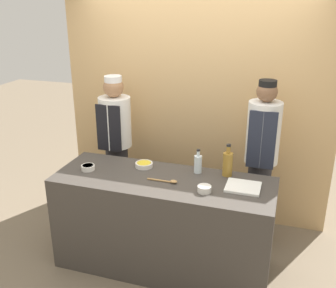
{
  "coord_description": "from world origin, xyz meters",
  "views": [
    {
      "loc": [
        1.0,
        -2.97,
        2.45
      ],
      "look_at": [
        0.0,
        0.14,
        1.2
      ],
      "focal_mm": 42.0,
      "sensor_mm": 36.0,
      "label": 1
    }
  ],
  "objects_px": {
    "sauce_bowl_brown": "(204,189)",
    "wooden_spoon": "(167,181)",
    "sauce_bowl_purple": "(88,167)",
    "cutting_board": "(243,187)",
    "sauce_bowl_yellow": "(144,165)",
    "chef_left": "(116,144)",
    "chef_right": "(261,158)",
    "bottle_clear": "(198,164)",
    "bottle_vinegar": "(228,163)"
  },
  "relations": [
    {
      "from": "sauce_bowl_purple",
      "to": "bottle_clear",
      "type": "height_order",
      "value": "bottle_clear"
    },
    {
      "from": "bottle_clear",
      "to": "chef_left",
      "type": "bearing_deg",
      "value": 155.45
    },
    {
      "from": "bottle_clear",
      "to": "chef_left",
      "type": "relative_size",
      "value": 0.14
    },
    {
      "from": "sauce_bowl_brown",
      "to": "chef_right",
      "type": "bearing_deg",
      "value": 65.32
    },
    {
      "from": "sauce_bowl_yellow",
      "to": "sauce_bowl_brown",
      "type": "xyz_separation_m",
      "value": [
        0.66,
        -0.32,
        0.01
      ]
    },
    {
      "from": "sauce_bowl_purple",
      "to": "cutting_board",
      "type": "relative_size",
      "value": 0.44
    },
    {
      "from": "sauce_bowl_yellow",
      "to": "cutting_board",
      "type": "height_order",
      "value": "sauce_bowl_yellow"
    },
    {
      "from": "bottle_vinegar",
      "to": "wooden_spoon",
      "type": "bearing_deg",
      "value": -147.39
    },
    {
      "from": "sauce_bowl_purple",
      "to": "chef_left",
      "type": "relative_size",
      "value": 0.08
    },
    {
      "from": "sauce_bowl_yellow",
      "to": "chef_left",
      "type": "xyz_separation_m",
      "value": [
        -0.53,
        0.51,
        -0.04
      ]
    },
    {
      "from": "bottle_vinegar",
      "to": "wooden_spoon",
      "type": "height_order",
      "value": "bottle_vinegar"
    },
    {
      "from": "cutting_board",
      "to": "bottle_clear",
      "type": "bearing_deg",
      "value": 157.18
    },
    {
      "from": "sauce_bowl_yellow",
      "to": "cutting_board",
      "type": "xyz_separation_m",
      "value": [
        0.95,
        -0.15,
        -0.01
      ]
    },
    {
      "from": "bottle_clear",
      "to": "cutting_board",
      "type": "bearing_deg",
      "value": -22.82
    },
    {
      "from": "sauce_bowl_yellow",
      "to": "chef_right",
      "type": "bearing_deg",
      "value": 26.23
    },
    {
      "from": "sauce_bowl_purple",
      "to": "wooden_spoon",
      "type": "xyz_separation_m",
      "value": [
        0.78,
        -0.02,
        -0.01
      ]
    },
    {
      "from": "sauce_bowl_brown",
      "to": "chef_left",
      "type": "xyz_separation_m",
      "value": [
        -1.18,
        0.83,
        -0.04
      ]
    },
    {
      "from": "cutting_board",
      "to": "bottle_vinegar",
      "type": "bearing_deg",
      "value": 129.79
    },
    {
      "from": "wooden_spoon",
      "to": "sauce_bowl_brown",
      "type": "bearing_deg",
      "value": -11.86
    },
    {
      "from": "wooden_spoon",
      "to": "sauce_bowl_yellow",
      "type": "bearing_deg",
      "value": 141.65
    },
    {
      "from": "sauce_bowl_brown",
      "to": "cutting_board",
      "type": "relative_size",
      "value": 0.4
    },
    {
      "from": "bottle_clear",
      "to": "wooden_spoon",
      "type": "distance_m",
      "value": 0.36
    },
    {
      "from": "sauce_bowl_yellow",
      "to": "bottle_clear",
      "type": "height_order",
      "value": "bottle_clear"
    },
    {
      "from": "sauce_bowl_yellow",
      "to": "chef_right",
      "type": "distance_m",
      "value": 1.16
    },
    {
      "from": "sauce_bowl_brown",
      "to": "sauce_bowl_purple",
      "type": "bearing_deg",
      "value": 175.25
    },
    {
      "from": "cutting_board",
      "to": "chef_left",
      "type": "height_order",
      "value": "chef_left"
    },
    {
      "from": "sauce_bowl_purple",
      "to": "cutting_board",
      "type": "height_order",
      "value": "sauce_bowl_purple"
    },
    {
      "from": "bottle_vinegar",
      "to": "chef_right",
      "type": "bearing_deg",
      "value": 60.44
    },
    {
      "from": "sauce_bowl_purple",
      "to": "sauce_bowl_yellow",
      "type": "bearing_deg",
      "value": 25.4
    },
    {
      "from": "bottle_vinegar",
      "to": "chef_right",
      "type": "xyz_separation_m",
      "value": [
        0.26,
        0.45,
        -0.1
      ]
    },
    {
      "from": "sauce_bowl_purple",
      "to": "bottle_vinegar",
      "type": "height_order",
      "value": "bottle_vinegar"
    },
    {
      "from": "sauce_bowl_brown",
      "to": "wooden_spoon",
      "type": "distance_m",
      "value": 0.36
    },
    {
      "from": "sauce_bowl_yellow",
      "to": "bottle_clear",
      "type": "distance_m",
      "value": 0.52
    },
    {
      "from": "cutting_board",
      "to": "bottle_vinegar",
      "type": "relative_size",
      "value": 0.96
    },
    {
      "from": "sauce_bowl_purple",
      "to": "cutting_board",
      "type": "distance_m",
      "value": 1.43
    },
    {
      "from": "cutting_board",
      "to": "chef_right",
      "type": "bearing_deg",
      "value": 82.7
    },
    {
      "from": "wooden_spoon",
      "to": "chef_left",
      "type": "height_order",
      "value": "chef_left"
    },
    {
      "from": "bottle_vinegar",
      "to": "chef_left",
      "type": "height_order",
      "value": "chef_left"
    },
    {
      "from": "bottle_clear",
      "to": "chef_right",
      "type": "relative_size",
      "value": 0.13
    },
    {
      "from": "cutting_board",
      "to": "chef_left",
      "type": "distance_m",
      "value": 1.62
    },
    {
      "from": "sauce_bowl_yellow",
      "to": "bottle_vinegar",
      "type": "relative_size",
      "value": 0.55
    },
    {
      "from": "cutting_board",
      "to": "chef_right",
      "type": "relative_size",
      "value": 0.17
    },
    {
      "from": "bottle_clear",
      "to": "wooden_spoon",
      "type": "height_order",
      "value": "bottle_clear"
    },
    {
      "from": "cutting_board",
      "to": "wooden_spoon",
      "type": "xyz_separation_m",
      "value": [
        -0.64,
        -0.09,
        0.0
      ]
    },
    {
      "from": "sauce_bowl_yellow",
      "to": "sauce_bowl_brown",
      "type": "distance_m",
      "value": 0.73
    },
    {
      "from": "sauce_bowl_brown",
      "to": "chef_left",
      "type": "height_order",
      "value": "chef_left"
    },
    {
      "from": "cutting_board",
      "to": "sauce_bowl_yellow",
      "type": "bearing_deg",
      "value": 171.11
    },
    {
      "from": "wooden_spoon",
      "to": "sauce_bowl_purple",
      "type": "bearing_deg",
      "value": 178.49
    },
    {
      "from": "cutting_board",
      "to": "bottle_clear",
      "type": "xyz_separation_m",
      "value": [
        -0.44,
        0.18,
        0.08
      ]
    },
    {
      "from": "bottle_clear",
      "to": "chef_right",
      "type": "bearing_deg",
      "value": 42.23
    }
  ]
}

